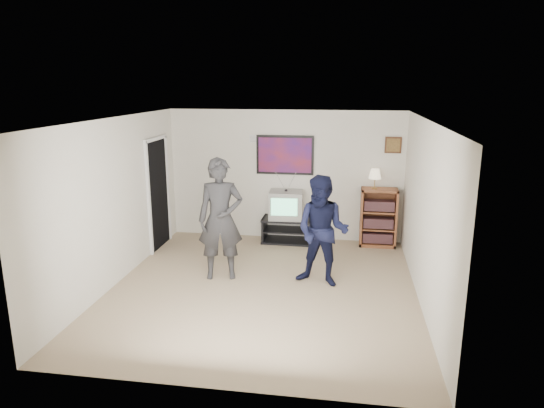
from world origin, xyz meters
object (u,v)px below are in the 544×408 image
(crt_television, at_px, (286,205))
(person_tall, at_px, (221,219))
(media_stand, at_px, (287,230))
(person_short, at_px, (322,231))
(bookshelf, at_px, (378,217))

(crt_television, bearing_deg, person_tall, -115.63)
(person_tall, bearing_deg, media_stand, 53.88)
(media_stand, relative_size, crt_television, 1.53)
(person_tall, xyz_separation_m, person_short, (1.57, -0.04, -0.11))
(person_tall, bearing_deg, crt_television, 54.58)
(crt_television, height_order, person_short, person_short)
(crt_television, height_order, person_tall, person_tall)
(crt_television, distance_m, person_short, 2.09)
(bookshelf, relative_size, person_short, 0.65)
(crt_television, distance_m, bookshelf, 1.75)
(crt_television, relative_size, bookshelf, 0.57)
(media_stand, height_order, person_tall, person_tall)
(crt_television, xyz_separation_m, person_tall, (-0.78, -1.89, 0.21))
(crt_television, distance_m, person_tall, 2.05)
(media_stand, distance_m, crt_television, 0.50)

